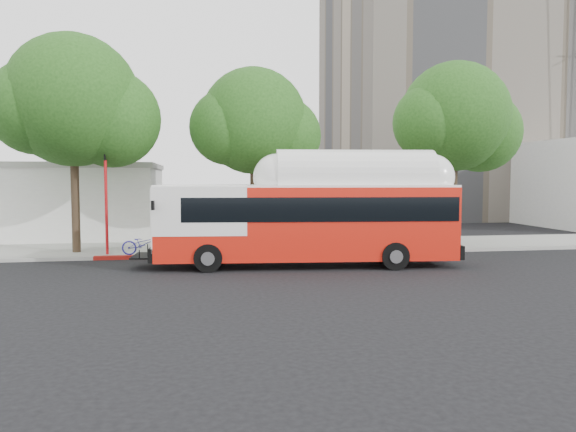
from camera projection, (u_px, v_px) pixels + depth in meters
name	position (u px, v px, depth m)	size (l,w,h in m)	color
ground	(297.00, 270.00, 21.05)	(120.00, 120.00, 0.00)	black
sidewalk	(273.00, 247.00, 27.45)	(60.00, 5.00, 0.15)	gray
curb_strip	(281.00, 254.00, 24.89)	(60.00, 0.30, 0.15)	gray
red_curb_segment	(213.00, 255.00, 24.40)	(10.00, 0.32, 0.16)	maroon
street_tree_left	(84.00, 106.00, 24.68)	(6.67, 5.80, 9.74)	#2D2116
street_tree_mid	(262.00, 126.00, 26.51)	(5.75, 5.00, 8.62)	#2D2116
street_tree_right	(463.00, 121.00, 27.91)	(6.21, 5.40, 9.18)	#2D2116
apartment_tower	(439.00, 19.00, 50.30)	(18.00, 18.00, 37.00)	gray
low_commercial_bldg	(16.00, 200.00, 32.42)	(16.20, 10.20, 4.25)	silver
transit_bus	(308.00, 223.00, 21.84)	(12.49, 3.53, 3.65)	red
signal_pole	(106.00, 205.00, 24.06)	(0.13, 0.42, 4.44)	red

